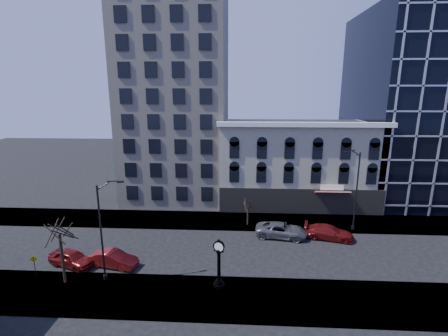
# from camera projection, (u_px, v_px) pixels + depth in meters

# --- Properties ---
(ground) EXTENTS (160.00, 160.00, 0.00)m
(ground) POSITION_uv_depth(u_px,v_px,m) (203.00, 250.00, 34.18)
(ground) COLOR black
(ground) RESTS_ON ground
(sidewalk_far) EXTENTS (160.00, 6.00, 0.12)m
(sidewalk_far) POSITION_uv_depth(u_px,v_px,m) (210.00, 220.00, 41.93)
(sidewalk_far) COLOR gray
(sidewalk_far) RESTS_ON ground
(sidewalk_near) EXTENTS (160.00, 6.00, 0.12)m
(sidewalk_near) POSITION_uv_depth(u_px,v_px,m) (192.00, 296.00, 26.39)
(sidewalk_near) COLOR gray
(sidewalk_near) RESTS_ON ground
(cream_tower) EXTENTS (15.90, 15.40, 42.50)m
(cream_tower) POSITION_uv_depth(u_px,v_px,m) (175.00, 71.00, 48.36)
(cream_tower) COLOR beige
(cream_tower) RESTS_ON ground
(victorian_row) EXTENTS (22.60, 11.19, 12.50)m
(victorian_row) POSITION_uv_depth(u_px,v_px,m) (296.00, 163.00, 47.60)
(victorian_row) COLOR #A39D86
(victorian_row) RESTS_ON ground
(glass_office) EXTENTS (20.00, 20.15, 28.00)m
(glass_office) POSITION_uv_depth(u_px,v_px,m) (425.00, 107.00, 49.57)
(glass_office) COLOR black
(glass_office) RESTS_ON ground
(street_clock) EXTENTS (0.99, 0.99, 4.35)m
(street_clock) POSITION_uv_depth(u_px,v_px,m) (219.00, 265.00, 27.23)
(street_clock) COLOR black
(street_clock) RESTS_ON sidewalk_near
(street_lamp_near) EXTENTS (2.27, 1.05, 9.16)m
(street_lamp_near) POSITION_uv_depth(u_px,v_px,m) (107.00, 205.00, 27.33)
(street_lamp_near) COLOR black
(street_lamp_near) RESTS_ON sidewalk_near
(street_lamp_far) EXTENTS (2.46, 1.18, 9.98)m
(street_lamp_far) POSITION_uv_depth(u_px,v_px,m) (353.00, 169.00, 37.10)
(street_lamp_far) COLOR black
(street_lamp_far) RESTS_ON sidewalk_far
(bare_tree_near) EXTENTS (4.27, 4.27, 7.33)m
(bare_tree_near) POSITION_uv_depth(u_px,v_px,m) (58.00, 223.00, 26.99)
(bare_tree_near) COLOR #2C2316
(bare_tree_near) RESTS_ON sidewalk_near
(bare_tree_far) EXTENTS (2.31, 2.31, 3.96)m
(bare_tree_far) POSITION_uv_depth(u_px,v_px,m) (248.00, 202.00, 39.75)
(bare_tree_far) COLOR #2C2316
(bare_tree_far) RESTS_ON sidewalk_far
(warning_sign) EXTENTS (0.66, 0.24, 2.10)m
(warning_sign) POSITION_uv_depth(u_px,v_px,m) (34.00, 262.00, 28.73)
(warning_sign) COLOR black
(warning_sign) RESTS_ON sidewalk_near
(car_near_a) EXTENTS (5.02, 3.31, 1.59)m
(car_near_a) POSITION_uv_depth(u_px,v_px,m) (72.00, 258.00, 30.97)
(car_near_a) COLOR maroon
(car_near_a) RESTS_ON ground
(car_near_b) EXTENTS (4.87, 2.54, 1.53)m
(car_near_b) POSITION_uv_depth(u_px,v_px,m) (113.00, 259.00, 30.88)
(car_near_b) COLOR maroon
(car_near_b) RESTS_ON ground
(car_far_a) EXTENTS (6.20, 3.57, 1.63)m
(car_far_a) POSITION_uv_depth(u_px,v_px,m) (281.00, 230.00, 37.13)
(car_far_a) COLOR #595B60
(car_far_a) RESTS_ON ground
(car_far_b) EXTENTS (5.80, 3.47, 1.57)m
(car_far_b) POSITION_uv_depth(u_px,v_px,m) (329.00, 232.00, 36.68)
(car_far_b) COLOR maroon
(car_far_b) RESTS_ON ground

